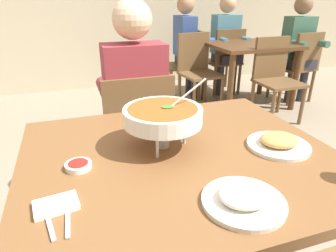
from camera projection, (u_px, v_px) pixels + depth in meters
dining_table_main at (180, 179)px, 1.17m from camera, size 1.16×0.98×0.78m
chair_diner_main at (137, 133)px, 1.90m from camera, size 0.44×0.44×0.90m
diner_main at (134, 96)px, 1.84m from camera, size 0.40×0.45×1.31m
curry_bowl at (163, 116)px, 1.12m from camera, size 0.33×0.30×0.26m
rice_plate at (244, 198)px, 0.84m from camera, size 0.24×0.24×0.06m
appetizer_plate at (279, 143)px, 1.16m from camera, size 0.24×0.24×0.06m
sauce_dish at (78, 165)px, 1.02m from camera, size 0.09×0.09×0.02m
napkin_folded at (56, 205)px, 0.83m from camera, size 0.13×0.10×0.02m
fork_utensil at (48, 220)px, 0.79m from camera, size 0.04×0.17×0.01m
spoon_utensil at (68, 216)px, 0.80m from camera, size 0.02×0.17×0.01m
dining_table_far at (250, 55)px, 3.64m from camera, size 1.00×0.80×0.78m
chair_bg_left at (226, 58)px, 4.13m from camera, size 0.44×0.44×0.90m
chair_bg_middle at (189, 60)px, 3.99m from camera, size 0.50×0.50×0.90m
chair_bg_right at (299, 63)px, 3.80m from camera, size 0.48×0.48×0.90m
chair_bg_corner at (275, 74)px, 3.29m from camera, size 0.44×0.44×0.90m
chair_bg_window at (197, 67)px, 3.63m from camera, size 0.49×0.49×0.90m
patron_bg_left at (226, 40)px, 4.07m from camera, size 0.40×0.45×1.31m
patron_bg_middle at (187, 42)px, 3.90m from camera, size 0.45×0.40×1.31m
patron_bg_right at (299, 44)px, 3.77m from camera, size 0.40×0.45×1.31m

